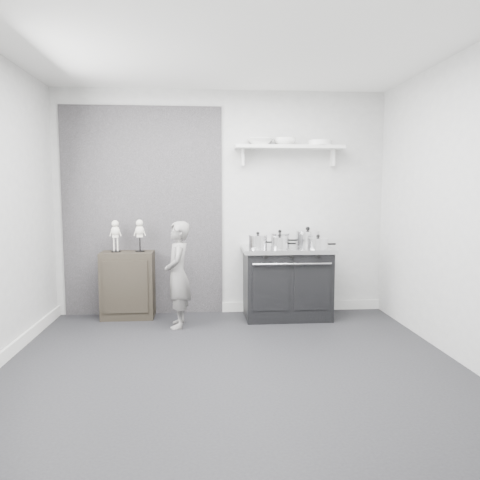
# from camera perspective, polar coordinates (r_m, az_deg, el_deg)

# --- Properties ---
(ground) EXTENTS (4.00, 4.00, 0.00)m
(ground) POSITION_cam_1_polar(r_m,az_deg,el_deg) (4.20, -1.09, -14.92)
(ground) COLOR black
(ground) RESTS_ON ground
(room_shell) EXTENTS (4.02, 3.62, 2.71)m
(room_shell) POSITION_cam_1_polar(r_m,az_deg,el_deg) (4.07, -2.53, 7.96)
(room_shell) COLOR #A4A4A2
(room_shell) RESTS_ON ground
(wall_shelf) EXTENTS (1.30, 0.26, 0.24)m
(wall_shelf) POSITION_cam_1_polar(r_m,az_deg,el_deg) (5.71, 6.00, 11.08)
(wall_shelf) COLOR silver
(wall_shelf) RESTS_ON room_shell
(stove) EXTENTS (1.05, 0.65, 0.84)m
(stove) POSITION_cam_1_polar(r_m,az_deg,el_deg) (5.59, 5.73, -5.13)
(stove) COLOR black
(stove) RESTS_ON ground
(side_cabinet) EXTENTS (0.61, 0.35, 0.79)m
(side_cabinet) POSITION_cam_1_polar(r_m,az_deg,el_deg) (5.70, -13.49, -5.33)
(side_cabinet) COLOR black
(side_cabinet) RESTS_ON ground
(child) EXTENTS (0.28, 0.43, 1.17)m
(child) POSITION_cam_1_polar(r_m,az_deg,el_deg) (5.19, -7.58, -4.19)
(child) COLOR slate
(child) RESTS_ON ground
(pot_front_left) EXTENTS (0.30, 0.22, 0.19)m
(pot_front_left) POSITION_cam_1_polar(r_m,az_deg,el_deg) (5.39, 2.20, -0.20)
(pot_front_left) COLOR silver
(pot_front_left) RESTS_ON stove
(pot_back_left) EXTENTS (0.32, 0.24, 0.20)m
(pot_back_left) POSITION_cam_1_polar(r_m,az_deg,el_deg) (5.62, 4.88, 0.06)
(pot_back_left) COLOR silver
(pot_back_left) RESTS_ON stove
(pot_back_right) EXTENTS (0.38, 0.29, 0.23)m
(pot_back_right) POSITION_cam_1_polar(r_m,az_deg,el_deg) (5.67, 8.25, 0.21)
(pot_back_right) COLOR silver
(pot_back_right) RESTS_ON stove
(pot_front_right) EXTENTS (0.33, 0.24, 0.17)m
(pot_front_right) POSITION_cam_1_polar(r_m,az_deg,el_deg) (5.39, 9.48, -0.41)
(pot_front_right) COLOR silver
(pot_front_right) RESTS_ON stove
(pot_front_center) EXTENTS (0.29, 0.20, 0.17)m
(pot_front_center) POSITION_cam_1_polar(r_m,az_deg,el_deg) (5.35, 4.86, -0.35)
(pot_front_center) COLOR silver
(pot_front_center) RESTS_ON stove
(skeleton_full) EXTENTS (0.12, 0.08, 0.43)m
(skeleton_full) POSITION_cam_1_polar(r_m,az_deg,el_deg) (5.64, -14.94, 0.75)
(skeleton_full) COLOR beige
(skeleton_full) RESTS_ON side_cabinet
(skeleton_torso) EXTENTS (0.12, 0.08, 0.44)m
(skeleton_torso) POSITION_cam_1_polar(r_m,az_deg,el_deg) (5.60, -12.12, 0.82)
(skeleton_torso) COLOR beige
(skeleton_torso) RESTS_ON side_cabinet
(bowl_large) EXTENTS (0.31, 0.31, 0.08)m
(bowl_large) POSITION_cam_1_polar(r_m,az_deg,el_deg) (5.66, 2.46, 11.87)
(bowl_large) COLOR white
(bowl_large) RESTS_ON wall_shelf
(bowl_small) EXTENTS (0.26, 0.26, 0.08)m
(bowl_small) POSITION_cam_1_polar(r_m,az_deg,el_deg) (5.70, 5.51, 11.83)
(bowl_small) COLOR white
(bowl_small) RESTS_ON wall_shelf
(plate_stack) EXTENTS (0.28, 0.28, 0.06)m
(plate_stack) POSITION_cam_1_polar(r_m,az_deg,el_deg) (5.79, 9.70, 11.58)
(plate_stack) COLOR white
(plate_stack) RESTS_ON wall_shelf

